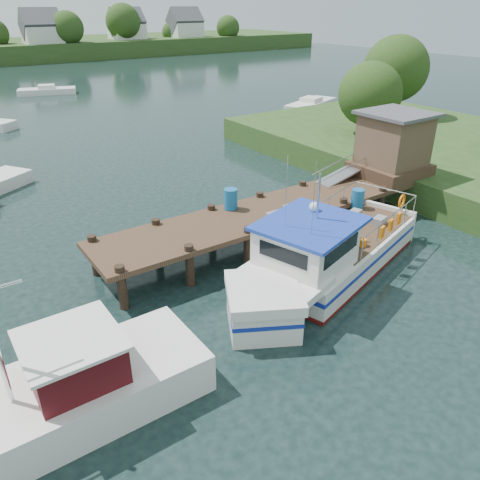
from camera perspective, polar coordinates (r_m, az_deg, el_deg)
ground_plane at (r=19.19m, az=-0.10°, el=-1.03°), size 160.00×160.00×0.00m
dock at (r=22.39m, az=13.89°, el=8.57°), size 16.60×3.00×4.78m
lobster_boat at (r=16.94m, az=10.09°, el=-2.05°), size 10.33×5.42×5.02m
work_boat at (r=12.34m, az=-23.40°, el=-17.91°), size 8.69×2.68×4.59m
moored_far at (r=58.05m, az=-22.45°, el=16.46°), size 6.31×3.73×1.02m
moored_c at (r=46.83m, az=8.63°, el=16.04°), size 6.98×4.46×1.04m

